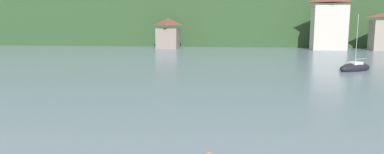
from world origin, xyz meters
name	(u,v)px	position (x,y,z in m)	size (l,w,h in m)	color
wooded_hillside	(135,12)	(-28.60, 128.80, 8.77)	(352.00, 57.86, 57.01)	#2D4C28
shore_building_west	(168,34)	(-10.90, 89.64, 3.13)	(4.57, 5.50, 6.42)	gray
shore_building_westcentral	(329,24)	(21.81, 88.92, 5.21)	(6.82, 4.00, 10.72)	beige
sailboat_far_6	(355,68)	(16.56, 56.76, 0.32)	(4.79, 3.94, 6.71)	black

